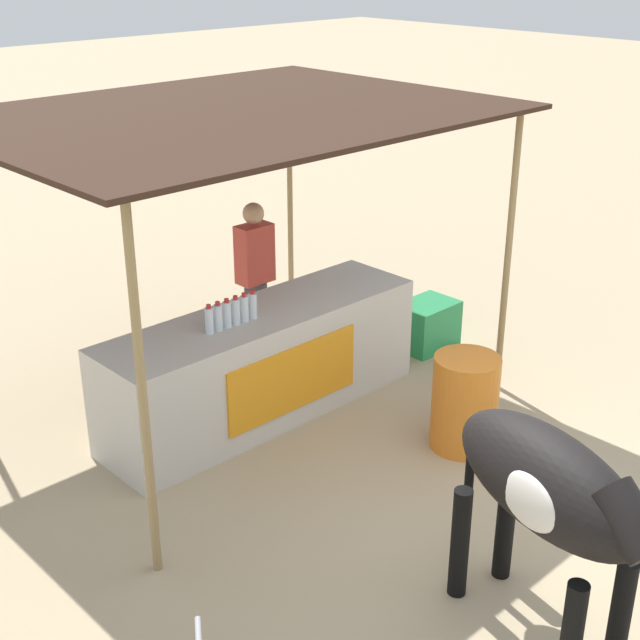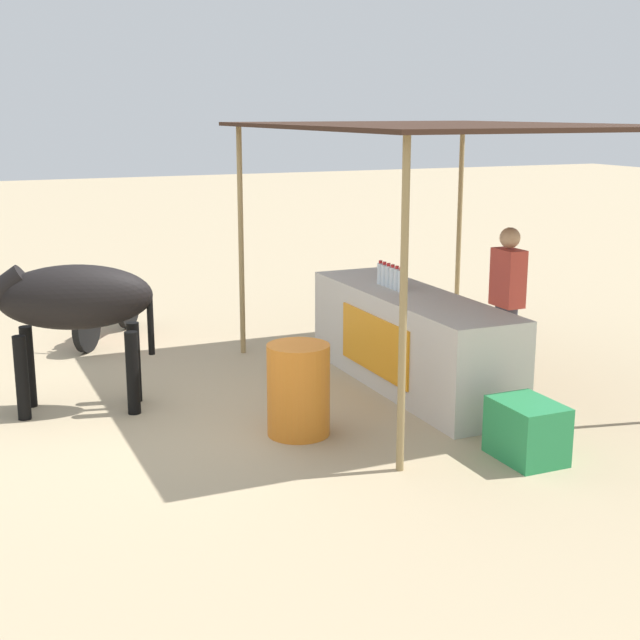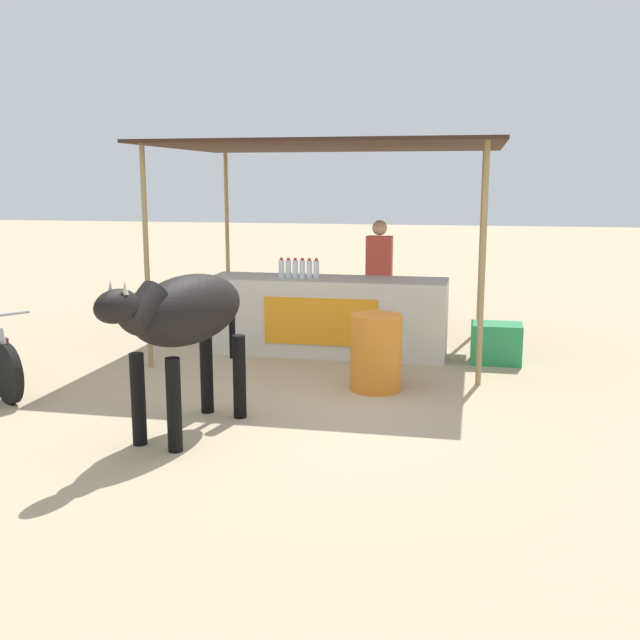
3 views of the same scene
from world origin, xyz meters
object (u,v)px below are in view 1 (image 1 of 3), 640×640
at_px(stall_counter, 263,363).
at_px(cooler_box, 426,325).
at_px(vendor_behind_counter, 256,285).
at_px(water_barrel, 465,402).
at_px(cow, 553,494).

height_order(stall_counter, cooler_box, stall_counter).
relative_size(vendor_behind_counter, cooler_box, 2.75).
bearing_deg(cooler_box, water_barrel, -130.84).
distance_m(stall_counter, vendor_behind_counter, 1.01).
distance_m(cooler_box, cow, 4.21).
bearing_deg(cooler_box, stall_counter, 177.34).
height_order(cooler_box, water_barrel, water_barrel).
height_order(stall_counter, cow, cow).
relative_size(vendor_behind_counter, cow, 0.89).
relative_size(water_barrel, cow, 0.43).
bearing_deg(vendor_behind_counter, cooler_box, -28.99).
bearing_deg(cow, stall_counter, 79.58).
bearing_deg(cow, water_barrel, 49.68).
relative_size(stall_counter, cow, 1.62).
distance_m(cooler_box, water_barrel, 1.94).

